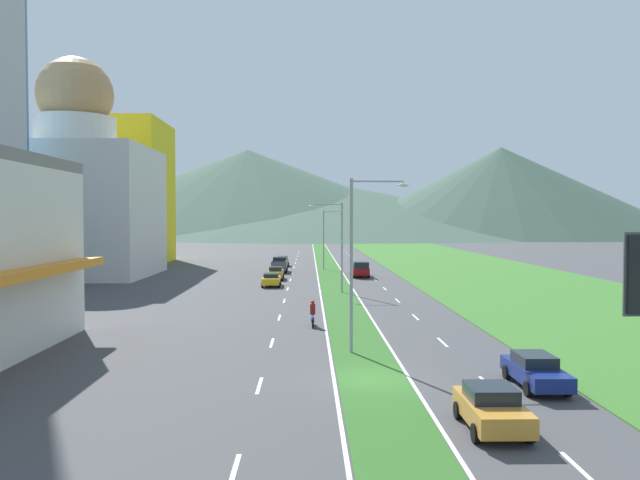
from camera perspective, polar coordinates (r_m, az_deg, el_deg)
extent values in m
plane|color=#424244|center=(29.74, 4.73, -12.48)|extent=(600.00, 600.00, 0.00)
cube|color=#2D6023|center=(89.00, 0.84, -2.78)|extent=(3.20, 240.00, 0.06)
cube|color=#387028|center=(92.01, 13.78, -2.68)|extent=(24.00, 240.00, 0.06)
cube|color=silver|center=(19.78, -7.78, -20.07)|extent=(0.16, 2.80, 0.01)
cube|color=silver|center=(28.81, -5.50, -12.95)|extent=(0.16, 2.80, 0.01)
cube|color=silver|center=(38.10, -4.37, -9.25)|extent=(0.16, 2.80, 0.01)
cube|color=silver|center=(47.49, -3.70, -7.01)|extent=(0.16, 2.80, 0.01)
cube|color=silver|center=(56.93, -3.25, -5.51)|extent=(0.16, 2.80, 0.01)
cube|color=silver|center=(66.41, -2.93, -4.43)|extent=(0.16, 2.80, 0.01)
cube|color=silver|center=(75.90, -2.70, -3.63)|extent=(0.16, 2.80, 0.01)
cube|color=silver|center=(85.41, -2.51, -3.00)|extent=(0.16, 2.80, 0.01)
cube|color=silver|center=(94.93, -2.36, -2.50)|extent=(0.16, 2.80, 0.01)
cube|color=silver|center=(104.45, -2.24, -2.09)|extent=(0.16, 2.80, 0.01)
cube|color=silver|center=(113.98, -2.14, -1.75)|extent=(0.16, 2.80, 0.01)
cube|color=silver|center=(123.51, -2.06, -1.46)|extent=(0.16, 2.80, 0.01)
cube|color=silver|center=(133.04, -1.99, -1.21)|extent=(0.16, 2.80, 0.01)
cube|color=silver|center=(142.58, -1.92, -1.00)|extent=(0.16, 2.80, 0.01)
cube|color=silver|center=(21.23, 22.45, -18.63)|extent=(0.16, 2.80, 0.01)
cube|color=silver|center=(29.82, 14.94, -12.49)|extent=(0.16, 2.80, 0.01)
cube|color=silver|center=(38.87, 11.01, -9.06)|extent=(0.16, 2.80, 0.01)
cube|color=silver|center=(48.11, 8.62, -6.91)|extent=(0.16, 2.80, 0.01)
cube|color=silver|center=(57.45, 7.01, -5.45)|extent=(0.16, 2.80, 0.01)
cube|color=silver|center=(66.86, 5.86, -4.40)|extent=(0.16, 2.80, 0.01)
cube|color=silver|center=(76.30, 5.00, -3.60)|extent=(0.16, 2.80, 0.01)
cube|color=silver|center=(85.76, 4.33, -2.98)|extent=(0.16, 2.80, 0.01)
cube|color=silver|center=(95.24, 3.79, -2.49)|extent=(0.16, 2.80, 0.01)
cube|color=silver|center=(104.74, 3.35, -2.08)|extent=(0.16, 2.80, 0.01)
cube|color=silver|center=(114.24, 2.98, -1.74)|extent=(0.16, 2.80, 0.01)
cube|color=silver|center=(123.75, 2.67, -1.45)|extent=(0.16, 2.80, 0.01)
cube|color=silver|center=(133.27, 2.40, -1.21)|extent=(0.16, 2.80, 0.01)
cube|color=silver|center=(142.79, 2.17, -0.99)|extent=(0.16, 2.80, 0.01)
cube|color=silver|center=(88.97, -0.29, -2.80)|extent=(0.16, 240.00, 0.01)
cube|color=silver|center=(89.08, 1.96, -2.79)|extent=(0.16, 240.00, 0.01)
cube|color=silver|center=(86.48, -21.12, 2.39)|extent=(18.74, 18.74, 16.46)
cylinder|color=beige|center=(87.17, -21.21, 9.06)|extent=(9.97, 9.97, 3.80)
sphere|color=#B27F4C|center=(87.89, -21.25, 12.13)|extent=(9.50, 9.50, 9.50)
cube|color=yellow|center=(109.54, -18.18, 4.09)|extent=(16.96, 16.96, 23.26)
cone|color=#3D5647|center=(307.27, -6.55, 4.36)|extent=(214.02, 214.02, 40.43)
cone|color=#3D5647|center=(296.44, 1.24, 2.83)|extent=(231.71, 231.71, 23.57)
cone|color=#3D5647|center=(280.11, 16.01, 4.24)|extent=(150.27, 150.27, 37.60)
cylinder|color=#99999E|center=(34.52, 2.85, -2.39)|extent=(0.18, 0.18, 9.59)
cylinder|color=#99999E|center=(34.71, 5.24, 5.31)|extent=(2.89, 0.31, 0.10)
ellipsoid|color=silver|center=(34.99, 7.57, 4.94)|extent=(0.56, 0.28, 0.20)
cylinder|color=#99999E|center=(62.47, 2.00, -0.72)|extent=(0.18, 0.18, 8.95)
cylinder|color=#99999E|center=(62.43, 0.62, 3.25)|extent=(3.02, 0.27, 0.10)
ellipsoid|color=silver|center=(62.49, -0.77, 3.06)|extent=(0.56, 0.28, 0.20)
cylinder|color=#99999E|center=(90.36, 0.33, -0.03)|extent=(0.18, 0.18, 8.51)
cylinder|color=#99999E|center=(90.24, 1.09, 2.58)|extent=(2.40, 0.32, 0.10)
ellipsoid|color=silver|center=(90.18, 1.86, 2.45)|extent=(0.56, 0.28, 0.20)
cube|color=yellow|center=(68.91, -4.41, -3.65)|extent=(1.84, 4.28, 0.68)
cube|color=black|center=(68.69, -4.42, -3.21)|extent=(1.58, 1.88, 0.42)
cylinder|color=black|center=(70.32, -5.07, -3.82)|extent=(0.22, 0.64, 0.64)
cylinder|color=black|center=(70.22, -3.62, -3.83)|extent=(0.22, 0.64, 0.64)
cylinder|color=black|center=(67.69, -5.22, -4.05)|extent=(0.22, 0.64, 0.64)
cylinder|color=black|center=(67.58, -3.73, -4.05)|extent=(0.22, 0.64, 0.64)
cube|color=#C6842D|center=(97.52, -3.37, -1.97)|extent=(1.70, 4.09, 0.76)
cube|color=black|center=(97.32, -3.38, -1.61)|extent=(1.46, 1.80, 0.49)
cylinder|color=black|center=(98.85, -3.82, -2.14)|extent=(0.22, 0.64, 0.64)
cylinder|color=black|center=(98.78, -2.87, -2.14)|extent=(0.22, 0.64, 0.64)
cylinder|color=black|center=(96.32, -3.89, -2.25)|extent=(0.22, 0.64, 0.64)
cylinder|color=black|center=(96.25, -2.92, -2.25)|extent=(0.22, 0.64, 0.64)
cube|color=#C6842D|center=(23.64, 15.27, -14.67)|extent=(1.87, 4.04, 0.71)
cube|color=black|center=(23.63, 15.17, -13.16)|extent=(1.61, 1.78, 0.50)
cylinder|color=black|center=(22.88, 18.42, -16.21)|extent=(0.22, 0.64, 0.64)
cylinder|color=black|center=(22.37, 13.90, -16.59)|extent=(0.22, 0.64, 0.64)
cylinder|color=black|center=(25.15, 16.46, -14.51)|extent=(0.22, 0.64, 0.64)
cylinder|color=black|center=(24.68, 12.35, -14.79)|extent=(0.22, 0.64, 0.64)
cube|color=navy|center=(29.80, 18.90, -11.29)|extent=(1.74, 4.59, 0.63)
cube|color=black|center=(29.85, 18.79, -10.16)|extent=(1.49, 2.02, 0.49)
cylinder|color=black|center=(28.88, 21.47, -12.40)|extent=(0.22, 0.64, 0.64)
cylinder|color=black|center=(28.30, 18.28, -12.66)|extent=(0.22, 0.64, 0.64)
cylinder|color=black|center=(31.45, 19.45, -11.18)|extent=(0.22, 0.64, 0.64)
cylinder|color=black|center=(30.92, 16.50, -11.38)|extent=(0.22, 0.64, 0.64)
cube|color=#C6842D|center=(76.58, -4.02, -3.06)|extent=(1.74, 4.34, 0.74)
cube|color=black|center=(76.35, -4.02, -2.61)|extent=(1.49, 1.91, 0.49)
cylinder|color=black|center=(78.00, -4.58, -3.25)|extent=(0.22, 0.64, 0.64)
cylinder|color=black|center=(77.91, -3.35, -3.25)|extent=(0.22, 0.64, 0.64)
cylinder|color=black|center=(75.32, -4.70, -3.43)|extent=(0.22, 0.64, 0.64)
cylinder|color=black|center=(75.23, -3.43, -3.44)|extent=(0.22, 0.64, 0.64)
cube|color=maroon|center=(80.02, 3.62, -2.77)|extent=(2.00, 5.40, 0.80)
cube|color=black|center=(78.36, 3.72, -2.28)|extent=(1.84, 2.00, 0.80)
cube|color=maroon|center=(81.14, 4.22, -2.26)|extent=(0.10, 3.20, 0.44)
cube|color=maroon|center=(80.99, 2.90, -2.27)|extent=(0.10, 3.20, 0.44)
cube|color=maroon|center=(82.60, 3.47, -2.19)|extent=(1.84, 0.10, 0.44)
cylinder|color=black|center=(78.53, 4.42, -3.15)|extent=(0.26, 0.80, 0.80)
cylinder|color=black|center=(78.37, 3.02, -3.16)|extent=(0.26, 0.80, 0.80)
cylinder|color=black|center=(81.74, 4.20, -2.95)|extent=(0.26, 0.80, 0.80)
cylinder|color=black|center=(81.59, 2.85, -2.96)|extent=(0.26, 0.80, 0.80)
cube|color=#515459|center=(86.70, -3.69, -2.40)|extent=(2.00, 5.40, 0.80)
cube|color=black|center=(88.24, -3.64, -1.80)|extent=(1.84, 2.00, 0.80)
cube|color=#515459|center=(85.61, -4.35, -2.04)|extent=(0.10, 3.20, 0.44)
cube|color=#515459|center=(85.52, -3.10, -2.04)|extent=(0.10, 3.20, 0.44)
cube|color=#515459|center=(84.01, -3.78, -2.12)|extent=(1.84, 0.10, 0.44)
cylinder|color=black|center=(88.39, -4.26, -2.58)|extent=(0.26, 0.80, 0.80)
cylinder|color=black|center=(88.31, -3.02, -2.58)|extent=(0.26, 0.80, 0.80)
cylinder|color=black|center=(85.17, -4.39, -2.75)|extent=(0.26, 0.80, 0.80)
cylinder|color=black|center=(85.08, -3.09, -2.75)|extent=(0.26, 0.80, 0.80)
cylinder|color=black|center=(44.30, -0.67, -7.27)|extent=(0.10, 0.60, 0.60)
cylinder|color=black|center=(42.92, -0.65, -7.57)|extent=(0.12, 0.60, 0.60)
cube|color=navy|center=(43.58, -0.66, -7.19)|extent=(0.20, 1.12, 0.25)
ellipsoid|color=navy|center=(43.72, -0.66, -6.69)|extent=(0.24, 0.44, 0.24)
cube|color=maroon|center=(43.37, -0.66, -6.27)|extent=(0.36, 0.28, 0.70)
sphere|color=red|center=(43.36, -0.66, -5.64)|extent=(0.26, 0.26, 0.26)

